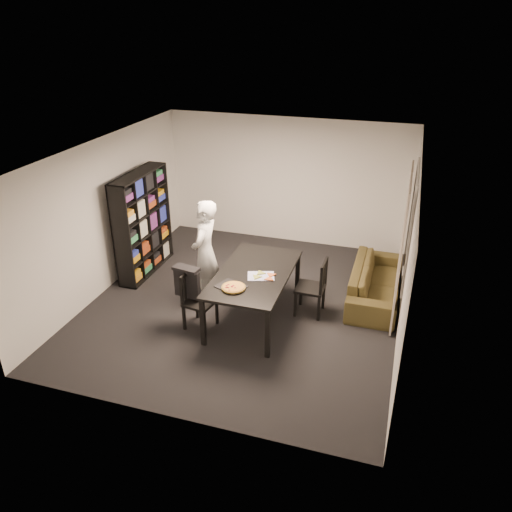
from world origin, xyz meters
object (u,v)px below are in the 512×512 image
(bookshelf, at_px, (143,224))
(chair_right, at_px, (316,284))
(dining_table, at_px, (254,277))
(baking_tray, at_px, (231,286))
(sofa, at_px, (376,282))
(chair_left, at_px, (195,296))
(person, at_px, (205,253))
(pepperoni_pizza, at_px, (234,287))

(bookshelf, relative_size, chair_right, 1.99)
(dining_table, height_order, baking_tray, baking_tray)
(chair_right, relative_size, sofa, 0.47)
(chair_left, bearing_deg, person, 18.73)
(chair_right, xyz_separation_m, pepperoni_pizza, (-1.04, -0.98, 0.30))
(bookshelf, distance_m, baking_tray, 2.69)
(dining_table, height_order, sofa, dining_table)
(chair_left, distance_m, chair_right, 1.92)
(bookshelf, distance_m, dining_table, 2.62)
(chair_left, distance_m, sofa, 3.10)
(dining_table, xyz_separation_m, person, (-0.92, 0.27, 0.15))
(person, xyz_separation_m, sofa, (2.71, 0.94, -0.60))
(chair_left, distance_m, pepperoni_pizza, 0.74)
(pepperoni_pizza, xyz_separation_m, sofa, (1.92, 1.78, -0.55))
(chair_left, relative_size, sofa, 0.46)
(chair_left, xyz_separation_m, person, (-0.12, 0.76, 0.37))
(person, bearing_deg, chair_right, 93.05)
(dining_table, bearing_deg, sofa, 34.11)
(dining_table, bearing_deg, person, 163.64)
(dining_table, xyz_separation_m, pepperoni_pizza, (-0.13, -0.57, 0.10))
(bookshelf, xyz_separation_m, person, (1.51, -0.68, -0.06))
(chair_right, height_order, baking_tray, chair_right)
(person, distance_m, pepperoni_pizza, 1.16)
(sofa, bearing_deg, baking_tray, 131.32)
(person, relative_size, baking_tray, 4.47)
(chair_left, bearing_deg, chair_right, -53.00)
(bookshelf, xyz_separation_m, baking_tray, (2.24, -1.48, -0.13))
(chair_right, bearing_deg, bookshelf, -98.29)
(chair_left, distance_m, baking_tray, 0.68)
(sofa, bearing_deg, chair_right, 132.48)
(chair_right, xyz_separation_m, person, (-1.83, -0.13, 0.35))
(chair_right, xyz_separation_m, baking_tray, (-1.09, -0.93, 0.28))
(dining_table, height_order, chair_left, chair_left)
(bookshelf, bearing_deg, chair_left, -41.37)
(person, bearing_deg, dining_table, 72.50)
(bookshelf, distance_m, pepperoni_pizza, 2.76)
(chair_left, height_order, pepperoni_pizza, chair_left)
(person, bearing_deg, bookshelf, -115.42)
(chair_left, relative_size, person, 0.51)
(chair_right, distance_m, pepperoni_pizza, 1.46)
(chair_right, distance_m, baking_tray, 1.46)
(chair_right, relative_size, baking_tray, 2.39)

